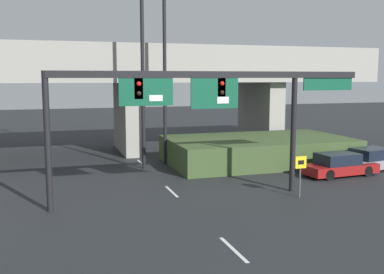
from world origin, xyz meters
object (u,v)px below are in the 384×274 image
(speed_limit_sign, at_px, (300,170))
(parked_sedan_mid_right, at_px, (372,160))
(parked_sedan_near_right, at_px, (339,165))
(highway_light_pole_near, at_px, (165,63))
(signal_gantry, at_px, (203,96))
(highway_light_pole_far, at_px, (142,37))

(speed_limit_sign, height_order, parked_sedan_mid_right, speed_limit_sign)
(speed_limit_sign, distance_m, parked_sedan_near_right, 6.16)
(speed_limit_sign, height_order, parked_sedan_near_right, speed_limit_sign)
(highway_light_pole_near, height_order, parked_sedan_mid_right, highway_light_pole_near)
(speed_limit_sign, distance_m, parked_sedan_mid_right, 9.26)
(speed_limit_sign, bearing_deg, signal_gantry, 165.17)
(speed_limit_sign, relative_size, parked_sedan_near_right, 0.45)
(speed_limit_sign, xyz_separation_m, parked_sedan_near_right, (4.87, 3.69, -0.75))
(speed_limit_sign, relative_size, highway_light_pole_near, 0.16)
(parked_sedan_mid_right, bearing_deg, highway_light_pole_far, 150.51)
(signal_gantry, distance_m, highway_light_pole_far, 8.87)
(highway_light_pole_far, relative_size, parked_sedan_mid_right, 3.31)
(highway_light_pole_far, relative_size, parked_sedan_near_right, 3.43)
(highway_light_pole_far, xyz_separation_m, parked_sedan_mid_right, (13.96, -4.75, -7.78))
(speed_limit_sign, xyz_separation_m, highway_light_pole_near, (-4.20, 10.51, 5.45))
(highway_light_pole_near, xyz_separation_m, highway_light_pole_far, (-1.74, -1.19, 1.59))
(signal_gantry, relative_size, highway_light_pole_near, 1.21)
(signal_gantry, bearing_deg, speed_limit_sign, -14.83)
(signal_gantry, height_order, highway_light_pole_far, highway_light_pole_far)
(highway_light_pole_far, bearing_deg, highway_light_pole_near, 34.49)
(parked_sedan_near_right, height_order, parked_sedan_mid_right, parked_sedan_mid_right)
(highway_light_pole_far, distance_m, parked_sedan_near_right, 14.47)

